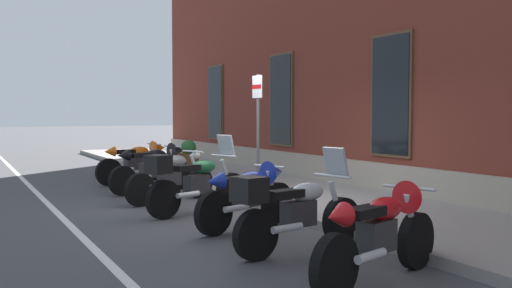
{
  "coord_description": "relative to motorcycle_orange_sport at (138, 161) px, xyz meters",
  "views": [
    {
      "loc": [
        9.17,
        -4.73,
        1.74
      ],
      "look_at": [
        -1.32,
        0.72,
        1.1
      ],
      "focal_mm": 40.6,
      "sensor_mm": 36.0,
      "label": 1
    }
  ],
  "objects": [
    {
      "name": "motorcycle_red_sport",
      "position": [
        9.36,
        -0.11,
        -0.01
      ],
      "size": [
        0.9,
        2.09,
        1.01
      ],
      "color": "black",
      "rests_on": "ground_plane"
    },
    {
      "name": "motorcycle_silver_touring",
      "position": [
        7.88,
        -0.28,
        -0.03
      ],
      "size": [
        0.8,
        2.07,
        1.29
      ],
      "color": "black",
      "rests_on": "ground_plane"
    },
    {
      "name": "parking_sign",
      "position": [
        3.87,
        1.31,
        1.11
      ],
      "size": [
        0.36,
        0.07,
        2.36
      ],
      "color": "#4C4C51",
      "rests_on": "sidewalk"
    },
    {
      "name": "barrel_planter",
      "position": [
        -0.17,
        1.39,
        -0.03
      ],
      "size": [
        0.55,
        0.55,
        0.9
      ],
      "color": "brown",
      "rests_on": "sidewalk"
    },
    {
      "name": "motorcycle_black_sport",
      "position": [
        1.72,
        -0.11,
        0.01
      ],
      "size": [
        0.82,
        2.05,
        1.07
      ],
      "color": "black",
      "rests_on": "ground_plane"
    },
    {
      "name": "ground_plane",
      "position": [
        4.79,
        0.75,
        -0.57
      ],
      "size": [
        140.0,
        140.0,
        0.0
      ],
      "primitive_type": "plane",
      "color": "#424244"
    },
    {
      "name": "motorcycle_blue_sport",
      "position": [
        6.25,
        -0.07,
        -0.02
      ],
      "size": [
        0.85,
        1.93,
        0.99
      ],
      "color": "black",
      "rests_on": "ground_plane"
    },
    {
      "name": "motorcycle_green_touring",
      "position": [
        4.72,
        -0.38,
        -0.01
      ],
      "size": [
        1.0,
        2.1,
        1.35
      ],
      "color": "black",
      "rests_on": "ground_plane"
    },
    {
      "name": "lane_stripe",
      "position": [
        4.79,
        -2.45,
        -0.56
      ],
      "size": [
        32.75,
        0.12,
        0.01
      ],
      "primitive_type": "cube",
      "color": "silver",
      "rests_on": "ground_plane"
    },
    {
      "name": "motorcycle_orange_sport",
      "position": [
        0.0,
        0.0,
        0.0
      ],
      "size": [
        0.7,
        2.04,
        1.04
      ],
      "color": "black",
      "rests_on": "ground_plane"
    },
    {
      "name": "motorcycle_grey_naked",
      "position": [
        3.25,
        -0.26,
        -0.08
      ],
      "size": [
        0.89,
        2.02,
        0.98
      ],
      "color": "black",
      "rests_on": "ground_plane"
    },
    {
      "name": "sidewalk",
      "position": [
        4.79,
        2.33,
        -0.49
      ],
      "size": [
        32.75,
        3.15,
        0.14
      ],
      "primitive_type": "cube",
      "color": "gray",
      "rests_on": "ground_plane"
    }
  ]
}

